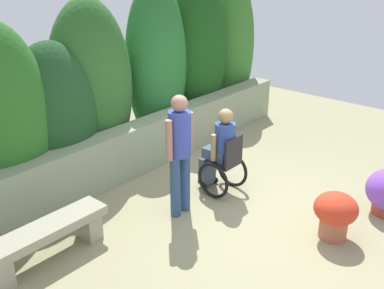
{
  "coord_description": "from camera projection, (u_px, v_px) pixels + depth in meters",
  "views": [
    {
      "loc": [
        -4.55,
        -3.07,
        3.33
      ],
      "look_at": [
        -0.17,
        0.71,
        0.85
      ],
      "focal_mm": 41.5,
      "sensor_mm": 36.0,
      "label": 1
    }
  ],
  "objects": [
    {
      "name": "person_in_wheelchair",
      "position": [
        222.0,
        154.0,
        6.56
      ],
      "size": [
        0.53,
        0.66,
        1.33
      ],
      "rotation": [
        0.0,
        0.0,
        -0.11
      ],
      "color": "black",
      "rests_on": "ground"
    },
    {
      "name": "hedge_backdrop",
      "position": [
        103.0,
        83.0,
        7.17
      ],
      "size": [
        8.34,
        1.18,
        3.08
      ],
      "color": "#245626",
      "rests_on": "ground"
    },
    {
      "name": "stone_bench",
      "position": [
        46.0,
        237.0,
        5.16
      ],
      "size": [
        1.55,
        0.38,
        0.46
      ],
      "rotation": [
        0.0,
        0.0,
        -0.13
      ],
      "color": "gray",
      "rests_on": "ground"
    },
    {
      "name": "flower_pot_purple_near",
      "position": [
        335.0,
        213.0,
        5.55
      ],
      "size": [
        0.55,
        0.55,
        0.62
      ],
      "color": "#B15F45",
      "rests_on": "ground"
    },
    {
      "name": "stone_retaining_wall",
      "position": [
        141.0,
        146.0,
        7.35
      ],
      "size": [
        7.39,
        0.38,
        0.82
      ],
      "primitive_type": "cube",
      "color": "gray",
      "rests_on": "ground"
    },
    {
      "name": "ground_plane",
      "position": [
        237.0,
        208.0,
        6.32
      ],
      "size": [
        11.61,
        11.61,
        0.0
      ],
      "primitive_type": "plane",
      "color": "gray"
    },
    {
      "name": "person_standing_companion",
      "position": [
        180.0,
        148.0,
        5.85
      ],
      "size": [
        0.49,
        0.3,
        1.71
      ],
      "rotation": [
        0.0,
        0.0,
        -0.22
      ],
      "color": "navy",
      "rests_on": "ground"
    }
  ]
}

